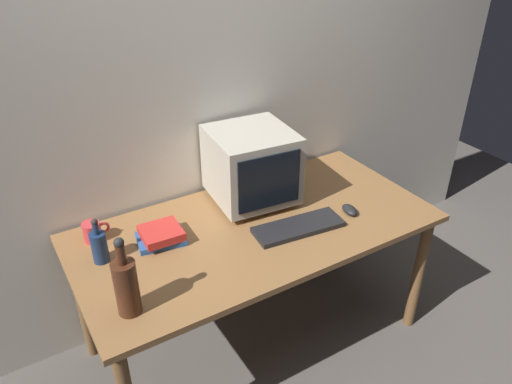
# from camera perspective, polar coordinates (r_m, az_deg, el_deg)

# --- Properties ---
(ground_plane) EXTENTS (6.00, 6.00, 0.00)m
(ground_plane) POSITION_cam_1_polar(r_m,az_deg,el_deg) (2.79, 0.00, -16.28)
(ground_plane) COLOR #56514C
(back_wall) EXTENTS (4.00, 0.08, 2.50)m
(back_wall) POSITION_cam_1_polar(r_m,az_deg,el_deg) (2.45, -5.86, 11.73)
(back_wall) COLOR silver
(back_wall) RESTS_ON ground
(desk) EXTENTS (1.68, 0.82, 0.73)m
(desk) POSITION_cam_1_polar(r_m,az_deg,el_deg) (2.36, 0.00, -5.42)
(desk) COLOR olive
(desk) RESTS_ON ground
(crt_monitor) EXTENTS (0.41, 0.42, 0.37)m
(crt_monitor) POSITION_cam_1_polar(r_m,az_deg,el_deg) (2.41, -0.54, 3.05)
(crt_monitor) COLOR #B2AD9E
(crt_monitor) RESTS_ON desk
(keyboard) EXTENTS (0.43, 0.20, 0.02)m
(keyboard) POSITION_cam_1_polar(r_m,az_deg,el_deg) (2.29, 4.88, -4.02)
(keyboard) COLOR black
(keyboard) RESTS_ON desk
(computer_mouse) EXTENTS (0.07, 0.11, 0.04)m
(computer_mouse) POSITION_cam_1_polar(r_m,az_deg,el_deg) (2.43, 10.71, -2.02)
(computer_mouse) COLOR black
(computer_mouse) RESTS_ON desk
(bottle_tall) EXTENTS (0.09, 0.09, 0.33)m
(bottle_tall) POSITION_cam_1_polar(r_m,az_deg,el_deg) (1.85, -14.70, -10.33)
(bottle_tall) COLOR #472314
(bottle_tall) RESTS_ON desk
(bottle_short) EXTENTS (0.07, 0.07, 0.21)m
(bottle_short) POSITION_cam_1_polar(r_m,az_deg,el_deg) (2.15, -17.60, -5.91)
(bottle_short) COLOR navy
(bottle_short) RESTS_ON desk
(book_stack) EXTENTS (0.23, 0.19, 0.07)m
(book_stack) POSITION_cam_1_polar(r_m,az_deg,el_deg) (2.23, -10.86, -4.94)
(book_stack) COLOR #28569E
(book_stack) RESTS_ON desk
(mug) EXTENTS (0.12, 0.08, 0.09)m
(mug) POSITION_cam_1_polar(r_m,az_deg,el_deg) (2.30, -18.27, -4.36)
(mug) COLOR #CC383D
(mug) RESTS_ON desk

